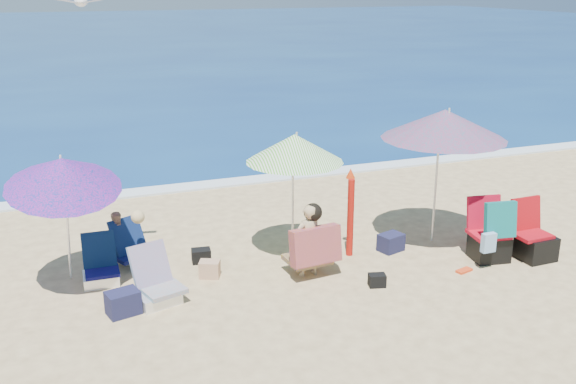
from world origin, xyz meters
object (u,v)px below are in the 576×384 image
object	(u,v)px
chair_navy	(101,270)
person_center	(311,242)
umbrella_turquoise	(444,124)
chair_rainbow	(156,287)
furled_umbrella	(350,209)
umbrella_striped	(295,148)
person_left	(122,238)
umbrella_blue	(63,173)
camp_chair_left	(534,242)
camp_chair_right	(490,238)
seagull	(81,1)

from	to	relation	value
chair_navy	person_center	world-z (taller)	person_center
umbrella_turquoise	chair_rainbow	distance (m)	4.74
furled_umbrella	umbrella_striped	bearing A→B (deg)	160.46
umbrella_turquoise	furled_umbrella	bearing A→B (deg)	177.74
person_left	umbrella_striped	bearing A→B (deg)	-13.23
person_center	umbrella_blue	bearing A→B (deg)	167.55
furled_umbrella	person_center	bearing A→B (deg)	-149.46
camp_chair_left	camp_chair_right	distance (m)	0.67
chair_rainbow	chair_navy	bearing A→B (deg)	125.89
chair_rainbow	seagull	size ratio (longest dim) A/B	1.03
umbrella_striped	chair_rainbow	xyz separation A→B (m)	(-2.17, -0.76, -1.44)
furled_umbrella	umbrella_turquoise	bearing A→B (deg)	-2.26
chair_rainbow	seagull	distance (m)	3.72
umbrella_striped	camp_chair_left	bearing A→B (deg)	-22.99
furled_umbrella	person_left	xyz separation A→B (m)	(-3.19, 0.84, -0.32)
camp_chair_left	camp_chair_right	size ratio (longest dim) A/B	0.93
umbrella_blue	camp_chair_right	size ratio (longest dim) A/B	2.07
furled_umbrella	person_center	world-z (taller)	furled_umbrella
chair_navy	person_center	size ratio (longest dim) A/B	0.61
umbrella_striped	chair_rainbow	world-z (taller)	umbrella_striped
furled_umbrella	person_left	world-z (taller)	furled_umbrella
umbrella_blue	umbrella_turquoise	bearing A→B (deg)	-2.64
umbrella_turquoise	umbrella_blue	distance (m)	5.38
chair_navy	chair_rainbow	distance (m)	1.03
camp_chair_right	seagull	distance (m)	6.44
camp_chair_right	umbrella_striped	bearing A→B (deg)	155.45
umbrella_blue	furled_umbrella	distance (m)	4.00
chair_navy	camp_chair_left	distance (m)	6.17
umbrella_blue	chair_rainbow	size ratio (longest dim) A/B	2.67
umbrella_striped	camp_chair_left	world-z (taller)	umbrella_striped
camp_chair_right	seagull	world-z (taller)	seagull
umbrella_striped	seagull	distance (m)	3.39
person_left	camp_chair_right	bearing A→B (deg)	-19.27
furled_umbrella	seagull	bearing A→B (deg)	166.84
chair_rainbow	camp_chair_left	bearing A→B (deg)	-6.41
camp_chair_left	seagull	size ratio (longest dim) A/B	1.22
chair_rainbow	umbrella_turquoise	bearing A→B (deg)	5.56
umbrella_striped	seagull	xyz separation A→B (m)	(-2.68, 0.53, 2.01)
camp_chair_right	person_center	world-z (taller)	person_center
chair_rainbow	seagull	bearing A→B (deg)	111.31
person_center	camp_chair_right	bearing A→B (deg)	-9.01
camp_chair_right	person_left	bearing A→B (deg)	160.73
umbrella_blue	person_center	distance (m)	3.33
umbrella_striped	chair_rainbow	distance (m)	2.72
umbrella_turquoise	umbrella_striped	distance (m)	2.27
umbrella_turquoise	chair_navy	xyz separation A→B (m)	(-5.02, 0.41, -1.70)
umbrella_striped	umbrella_blue	distance (m)	3.13
umbrella_turquoise	furled_umbrella	distance (m)	1.87
umbrella_turquoise	person_center	bearing A→B (deg)	-169.37
seagull	furled_umbrella	bearing A→B (deg)	-13.16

